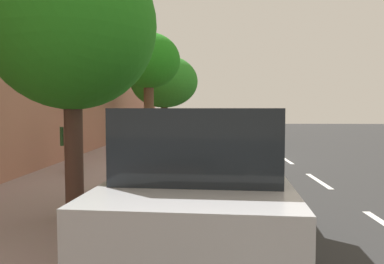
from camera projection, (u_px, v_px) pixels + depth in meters
The scene contains 17 objects.
ground at pixel (219, 155), 15.98m from camera, with size 66.48×66.48×0.00m, color #2D2D2D.
sidewalk at pixel (133, 153), 16.11m from camera, with size 3.72×41.55×0.15m, color #A89196.
curb_edge at pixel (178, 153), 16.04m from camera, with size 0.16×41.55×0.15m, color gray.
lane_stripe_centre at pixel (276, 153), 16.65m from camera, with size 0.14×40.00×0.01m.
lane_stripe_bike_edge at pixel (213, 155), 15.99m from camera, with size 0.12×41.55×0.01m, color white.
building_facade at pixel (83, 84), 16.01m from camera, with size 0.50×41.55×6.05m, color #B37760.
parked_suv_white_nearest at pixel (203, 120), 32.31m from camera, with size 2.14×4.78×1.99m.
parked_sedan_black_second at pixel (207, 129), 22.96m from camera, with size 1.99×4.47×1.52m.
parked_sedan_red_mid at pixel (200, 139), 15.16m from camera, with size 2.03×4.49×1.52m.
parked_suv_silver_far at pixel (205, 180), 5.09m from camera, with size 2.22×4.82×1.99m.
bicycle_at_curb at pixel (178, 170), 9.80m from camera, with size 1.38×1.17×0.78m.
cyclist_with_backpack at pixel (172, 142), 10.23m from camera, with size 0.55×0.54×1.76m.
street_tree_near_cyclist at pixel (164, 82), 19.96m from camera, with size 3.55×3.55×4.64m.
street_tree_mid_block at pixel (149, 62), 14.58m from camera, with size 2.45×2.45×4.75m.
street_tree_far_end at pixel (71, 26), 6.27m from camera, with size 2.82×2.82×4.62m.
pedestrian_on_phone at pixel (71, 142), 10.78m from camera, with size 0.57×0.37×1.58m.
fire_hydrant at pixel (134, 172), 8.44m from camera, with size 0.22×0.22×0.84m.
Camera 1 is at (0.53, 15.91, 1.99)m, focal length 35.41 mm.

